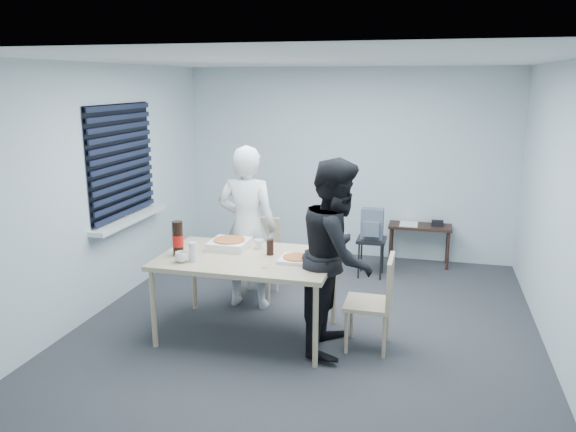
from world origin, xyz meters
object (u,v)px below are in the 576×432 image
(chair_far, at_px, (260,251))
(soda_bottle, at_px, (178,239))
(person_white, at_px, (247,228))
(backpack, at_px, (372,224))
(stool, at_px, (371,247))
(mug_b, at_px, (259,244))
(chair_right, at_px, (378,296))
(mug_a, at_px, (182,257))
(person_black, at_px, (337,256))
(dining_table, at_px, (247,262))
(side_table, at_px, (420,231))

(chair_far, bearing_deg, soda_bottle, -110.22)
(person_white, bearing_deg, backpack, -133.11)
(stool, xyz_separation_m, mug_b, (-0.94, -1.73, 0.47))
(chair_right, bearing_deg, mug_a, -169.65)
(person_black, xyz_separation_m, stool, (0.10, 2.03, -0.50))
(chair_far, xyz_separation_m, mug_b, (0.23, -0.80, 0.33))
(backpack, bearing_deg, dining_table, -93.28)
(chair_far, bearing_deg, dining_table, -79.32)
(soda_bottle, bearing_deg, person_black, 3.81)
(side_table, xyz_separation_m, soda_bottle, (-2.19, -2.75, 0.50))
(chair_far, height_order, mug_b, mug_b)
(person_white, height_order, backpack, person_white)
(mug_b, bearing_deg, person_black, -19.86)
(chair_far, xyz_separation_m, mug_a, (-0.33, -1.38, 0.34))
(chair_far, xyz_separation_m, person_black, (1.07, -1.10, 0.37))
(side_table, relative_size, mug_b, 8.19)
(chair_far, bearing_deg, mug_b, -73.78)
(chair_far, xyz_separation_m, person_white, (-0.03, -0.37, 0.37))
(mug_a, bearing_deg, mug_b, 46.16)
(person_black, xyz_separation_m, mug_b, (-0.84, 0.30, -0.04))
(backpack, relative_size, mug_a, 3.13)
(person_black, bearing_deg, soda_bottle, 93.81)
(person_black, bearing_deg, dining_table, 88.34)
(soda_bottle, bearing_deg, mug_b, 30.82)
(backpack, bearing_deg, person_white, -110.47)
(person_black, xyz_separation_m, side_table, (0.68, 2.65, -0.42))
(dining_table, distance_m, person_white, 0.76)
(side_table, distance_m, mug_b, 2.82)
(chair_far, xyz_separation_m, side_table, (1.75, 1.55, -0.05))
(chair_far, xyz_separation_m, soda_bottle, (-0.44, -1.20, 0.45))
(person_black, height_order, soda_bottle, person_black)
(mug_b, bearing_deg, chair_right, -12.05)
(person_white, height_order, side_table, person_white)
(chair_right, xyz_separation_m, person_white, (-1.47, 0.69, 0.37))
(backpack, distance_m, mug_b, 1.96)
(person_white, bearing_deg, dining_table, 108.16)
(chair_far, height_order, side_table, chair_far)
(soda_bottle, bearing_deg, chair_right, 4.38)
(mug_a, xyz_separation_m, mug_b, (0.56, 0.58, -0.00))
(person_black, distance_m, stool, 2.09)
(dining_table, relative_size, chair_right, 1.84)
(person_white, distance_m, mug_b, 0.51)
(person_white, bearing_deg, person_black, 146.21)
(side_table, xyz_separation_m, backpack, (-0.58, -0.63, 0.21))
(mug_b, bearing_deg, chair_far, 106.22)
(mug_a, height_order, soda_bottle, soda_bottle)
(chair_right, bearing_deg, soda_bottle, -175.62)
(chair_right, relative_size, backpack, 2.31)
(dining_table, height_order, mug_b, mug_b)
(person_white, bearing_deg, chair_right, 154.86)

